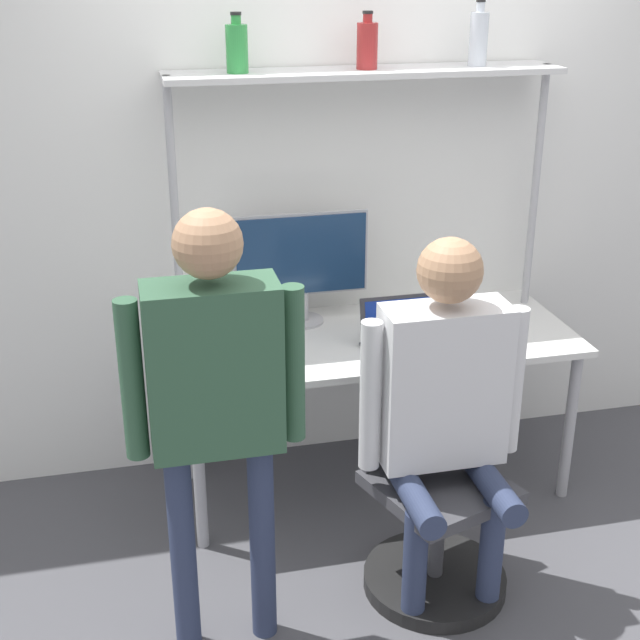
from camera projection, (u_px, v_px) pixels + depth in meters
ground_plane at (396, 529)px, 3.87m from camera, size 12.00×12.00×0.00m
wall_back at (352, 180)px, 4.07m from camera, size 8.00×0.06×2.70m
desk at (373, 350)px, 3.96m from camera, size 1.77×0.76×0.75m
shelf_unit at (364, 133)px, 3.80m from camera, size 1.68×0.31×1.86m
monitor at (301, 261)px, 3.97m from camera, size 0.61×0.20×0.51m
laptop at (401, 334)px, 3.80m from camera, size 0.34×0.21×0.21m
cell_phone at (456, 343)px, 3.85m from camera, size 0.07×0.15×0.01m
office_chair at (431, 519)px, 3.44m from camera, size 0.58×0.58×0.93m
person_seated at (446, 395)px, 3.19m from camera, size 0.62×0.48×1.43m
person_standing at (215, 385)px, 2.86m from camera, size 0.59×0.22×1.62m
bottle_clear at (479, 38)px, 3.76m from camera, size 0.08×0.08×0.27m
bottle_green at (237, 47)px, 3.55m from camera, size 0.09×0.09×0.23m
bottle_red at (367, 45)px, 3.66m from camera, size 0.09×0.09×0.23m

